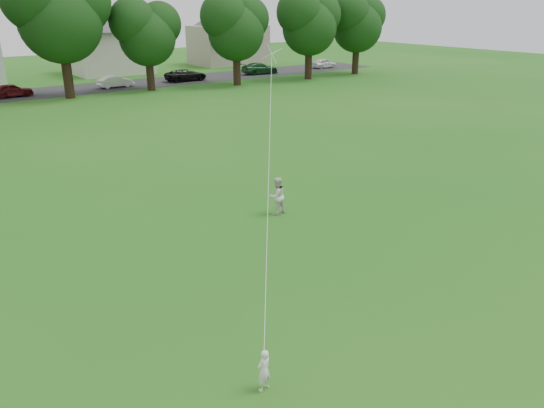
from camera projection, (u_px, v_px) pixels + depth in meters
ground at (249, 331)px, 13.29m from camera, size 160.00×160.00×0.00m
toddler at (264, 370)px, 11.11m from camera, size 0.39×0.29×0.99m
older_boy at (277, 196)px, 20.38m from camera, size 0.74×0.59×1.47m
kite at (269, 161)px, 15.81m from camera, size 4.08×5.30×13.22m
tree_row at (0, 23)px, 39.55m from camera, size 80.13×9.12×11.07m
parked_cars at (28, 89)px, 46.31m from camera, size 71.47×2.17×1.27m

